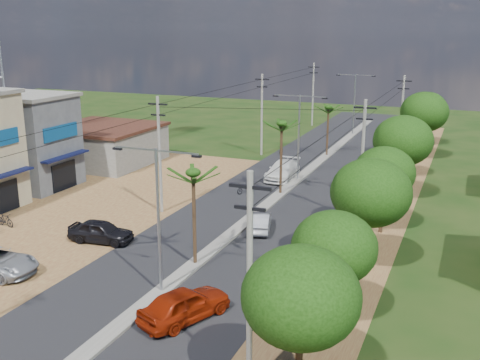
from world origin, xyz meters
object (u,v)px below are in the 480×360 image
at_px(car_white_far, 283,171).
at_px(car_silver_mid, 260,222).
at_px(car_red_near, 185,305).
at_px(car_parked_dark, 101,232).

bearing_deg(car_white_far, car_silver_mid, -79.26).
distance_m(car_silver_mid, car_white_far, 14.25).
relative_size(car_red_near, car_silver_mid, 1.22).
height_order(car_silver_mid, car_white_far, car_white_far).
distance_m(car_red_near, car_silver_mid, 13.19).
bearing_deg(car_silver_mid, car_parked_dark, 18.54).
distance_m(car_red_near, car_parked_dark, 12.23).
bearing_deg(car_red_near, car_white_far, -58.46).
relative_size(car_white_far, car_parked_dark, 1.28).
bearing_deg(car_parked_dark, car_red_near, -131.75).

